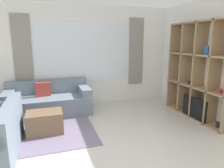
# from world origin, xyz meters

# --- Properties ---
(wall_back) EXTENTS (6.13, 0.11, 2.70)m
(wall_back) POSITION_xyz_m (0.00, 3.15, 1.36)
(wall_back) COLOR white
(wall_back) RESTS_ON ground_plane
(wall_right) EXTENTS (0.07, 4.32, 2.70)m
(wall_right) POSITION_xyz_m (2.50, 1.56, 1.35)
(wall_right) COLOR white
(wall_right) RESTS_ON ground_plane
(area_rug) EXTENTS (2.25, 1.72, 0.01)m
(area_rug) POSITION_xyz_m (-1.27, 1.60, 0.01)
(area_rug) COLOR slate
(area_rug) RESTS_ON ground_plane
(shelving_unit) EXTENTS (0.37, 1.85, 2.19)m
(shelving_unit) POSITION_xyz_m (2.31, 1.34, 1.06)
(shelving_unit) COLOR silver
(shelving_unit) RESTS_ON ground_plane
(couch_main) EXTENTS (1.99, 0.90, 0.79)m
(couch_main) POSITION_xyz_m (-0.99, 2.65, 0.30)
(couch_main) COLOR slate
(couch_main) RESTS_ON ground_plane
(ottoman) EXTENTS (0.67, 0.48, 0.43)m
(ottoman) POSITION_xyz_m (-1.09, 1.56, 0.21)
(ottoman) COLOR brown
(ottoman) RESTS_ON ground_plane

